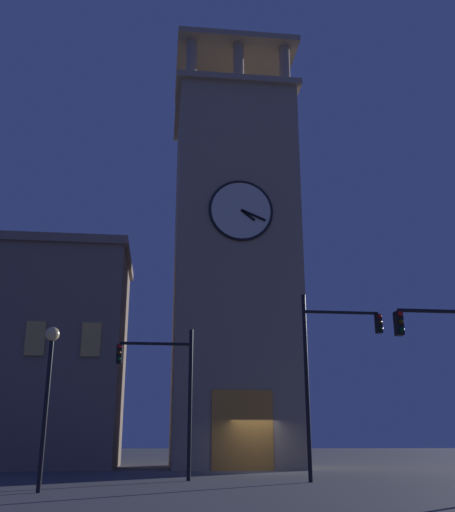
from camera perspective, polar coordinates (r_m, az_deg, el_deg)
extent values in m
plane|color=#4C4C51|center=(30.32, 3.16, -20.18)|extent=(200.00, 200.00, 0.00)
cube|color=gray|center=(36.69, 0.52, -1.82)|extent=(7.20, 7.65, 22.70)
cube|color=gray|center=(41.34, 0.48, 13.78)|extent=(7.80, 8.25, 0.40)
cylinder|color=gray|center=(40.00, 5.55, 17.82)|extent=(0.70, 0.70, 2.80)
cylinder|color=gray|center=(39.56, 1.07, 18.18)|extent=(0.70, 0.70, 2.80)
cylinder|color=gray|center=(39.35, -3.50, 18.44)|extent=(0.70, 0.70, 2.80)
cylinder|color=gray|center=(45.30, 3.84, 13.16)|extent=(0.70, 0.70, 2.80)
cylinder|color=gray|center=(44.91, -0.04, 13.41)|extent=(0.70, 0.70, 2.80)
cylinder|color=gray|center=(44.72, -3.97, 13.60)|extent=(0.70, 0.70, 2.80)
cube|color=gray|center=(43.10, 0.47, 17.42)|extent=(7.80, 8.25, 0.40)
cylinder|color=black|center=(43.97, 0.46, 19.01)|extent=(0.12, 0.12, 2.58)
cylinder|color=silver|center=(33.93, 1.31, 4.43)|extent=(3.58, 0.12, 3.58)
torus|color=black|center=(33.91, 1.32, 4.44)|extent=(3.74, 0.16, 3.74)
cube|color=black|center=(33.78, 1.99, 3.99)|extent=(0.85, 0.06, 0.70)
cube|color=black|center=(33.83, 2.52, 3.98)|extent=(1.45, 0.06, 0.70)
cube|color=orange|center=(31.59, 1.44, -16.46)|extent=(3.20, 0.24, 4.00)
cube|color=#E0B259|center=(32.20, -13.08, -7.88)|extent=(1.00, 0.12, 1.80)
cube|color=#E0B259|center=(32.65, -18.14, -7.60)|extent=(1.00, 0.12, 1.80)
cylinder|color=black|center=(23.10, 7.70, -12.20)|extent=(0.16, 0.16, 7.00)
cylinder|color=black|center=(23.92, 10.95, -5.39)|extent=(3.02, 0.12, 0.12)
cube|color=black|center=(24.33, 14.43, -6.38)|extent=(0.22, 0.30, 0.75)
sphere|color=red|center=(24.22, 14.53, -5.66)|extent=(0.16, 0.16, 0.16)
sphere|color=#392705|center=(24.17, 14.58, -6.24)|extent=(0.16, 0.16, 0.16)
sphere|color=#063316|center=(24.13, 14.62, -6.82)|extent=(0.16, 0.16, 0.16)
cylinder|color=black|center=(23.66, -3.66, -13.99)|extent=(0.16, 0.16, 5.73)
cylinder|color=black|center=(23.88, -6.97, -8.43)|extent=(2.82, 0.12, 0.12)
cube|color=black|center=(23.87, -10.45, -9.30)|extent=(0.22, 0.30, 0.75)
sphere|color=red|center=(23.73, -10.43, -8.58)|extent=(0.16, 0.16, 0.16)
sphere|color=#392705|center=(23.70, -10.47, -9.18)|extent=(0.16, 0.16, 0.16)
sphere|color=#063316|center=(23.66, -10.50, -9.78)|extent=(0.16, 0.16, 0.16)
cube|color=black|center=(19.16, 16.25, -6.30)|extent=(0.22, 0.30, 0.75)
sphere|color=red|center=(19.05, 16.39, -5.39)|extent=(0.16, 0.16, 0.16)
sphere|color=#392705|center=(19.01, 16.45, -6.12)|extent=(0.16, 0.16, 0.16)
sphere|color=#063316|center=(18.96, 16.52, -6.86)|extent=(0.16, 0.16, 0.16)
cylinder|color=black|center=(19.03, -17.25, -14.42)|extent=(0.14, 0.14, 4.39)
sphere|color=#F9DB8C|center=(19.28, -16.60, -7.26)|extent=(0.44, 0.44, 0.44)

